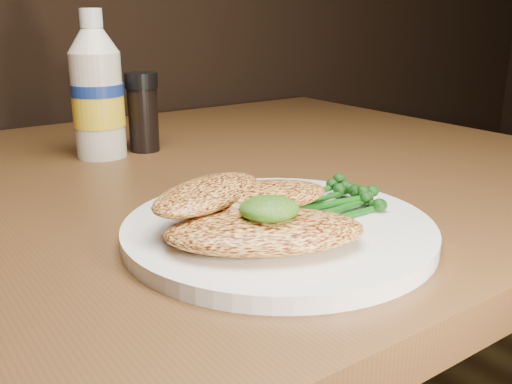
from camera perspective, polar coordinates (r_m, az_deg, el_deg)
plate at (r=0.49m, az=2.27°, el=-3.78°), size 0.27×0.27×0.01m
chicken_front at (r=0.43m, az=0.90°, el=-3.95°), size 0.18×0.15×0.02m
chicken_mid at (r=0.49m, az=-0.33°, el=-0.56°), size 0.15×0.10×0.02m
chicken_back at (r=0.48m, az=-4.85°, el=-0.15°), size 0.14×0.11×0.02m
pesto_front at (r=0.43m, az=1.33°, el=-1.67°), size 0.06×0.06×0.02m
broccolini_bundle at (r=0.51m, az=6.53°, el=-1.01°), size 0.13×0.10×0.02m
mayo_bottle at (r=0.78m, az=-15.73°, el=10.31°), size 0.09×0.09×0.19m
pepper_grinder at (r=0.80m, az=-11.29°, el=7.85°), size 0.05×0.05×0.11m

